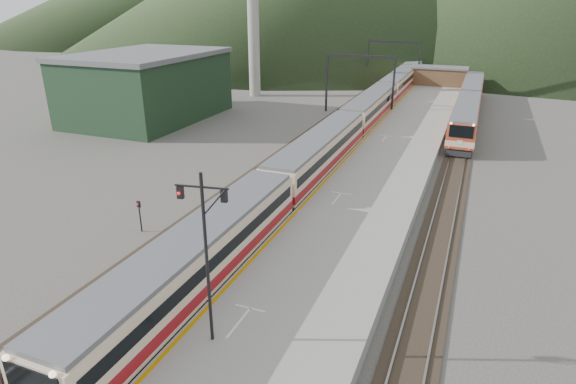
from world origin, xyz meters
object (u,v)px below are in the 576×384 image
at_px(main_train, 371,107).
at_px(signal_mast, 206,244).
at_px(worker, 20,378).
at_px(second_train, 469,104).

relative_size(main_train, signal_mast, 13.30).
bearing_deg(worker, main_train, -67.32).
distance_m(signal_mast, worker, 9.19).
bearing_deg(worker, second_train, -78.01).
relative_size(signal_mast, worker, 4.93).
xyz_separation_m(main_train, second_train, (11.50, 7.45, -0.15)).
distance_m(main_train, second_train, 13.70).
bearing_deg(main_train, worker, -93.26).
height_order(main_train, signal_mast, signal_mast).
bearing_deg(signal_mast, second_train, 81.16).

